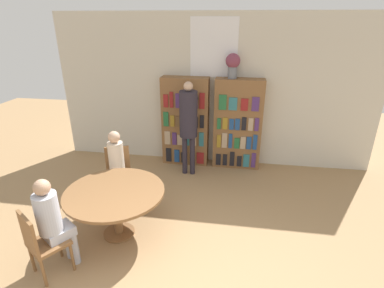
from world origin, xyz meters
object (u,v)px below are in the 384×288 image
(chair_near_camera, at_px, (41,241))
(seated_reader_left, at_px, (117,164))
(flower_vase, at_px, (233,64))
(librarian_standing, at_px, (189,119))
(bookshelf_right, at_px, (238,124))
(bookshelf_left, at_px, (185,122))
(reading_table, at_px, (115,197))
(chair_left_side, at_px, (118,170))
(seated_reader_right, at_px, (53,219))

(chair_near_camera, relative_size, seated_reader_left, 0.71)
(flower_vase, xyz_separation_m, librarian_standing, (-0.75, -0.51, -0.95))
(bookshelf_right, distance_m, chair_near_camera, 3.98)
(bookshelf_left, xyz_separation_m, reading_table, (-0.54, -2.47, -0.29))
(chair_left_side, bearing_deg, librarian_standing, -155.68)
(flower_vase, relative_size, seated_reader_left, 0.37)
(bookshelf_left, bearing_deg, librarian_standing, -73.41)
(bookshelf_left, height_order, bookshelf_right, same)
(bookshelf_right, distance_m, seated_reader_left, 2.53)
(bookshelf_right, bearing_deg, flower_vase, 178.36)
(reading_table, bearing_deg, chair_near_camera, -124.08)
(bookshelf_left, relative_size, bookshelf_right, 1.00)
(seated_reader_left, bearing_deg, bookshelf_left, -136.02)
(reading_table, height_order, librarian_standing, librarian_standing)
(chair_near_camera, distance_m, chair_left_side, 1.81)
(bookshelf_right, height_order, chair_left_side, bookshelf_right)
(librarian_standing, bearing_deg, chair_near_camera, -114.18)
(flower_vase, xyz_separation_m, seated_reader_right, (-1.91, -3.16, -1.38))
(bookshelf_left, xyz_separation_m, bookshelf_right, (1.06, 0.00, -0.00))
(bookshelf_right, distance_m, seated_reader_right, 3.78)
(bookshelf_left, xyz_separation_m, seated_reader_right, (-1.01, -3.16, -0.19))
(bookshelf_right, height_order, seated_reader_right, bookshelf_right)
(chair_near_camera, xyz_separation_m, seated_reader_right, (0.10, 0.15, 0.21))
(flower_vase, bearing_deg, reading_table, -120.31)
(flower_vase, bearing_deg, chair_near_camera, -121.30)
(chair_near_camera, bearing_deg, flower_vase, 92.78)
(flower_vase, relative_size, librarian_standing, 0.25)
(seated_reader_left, bearing_deg, chair_near_camera, 60.12)
(chair_left_side, bearing_deg, seated_reader_right, 65.82)
(chair_left_side, bearing_deg, bookshelf_right, -162.12)
(reading_table, distance_m, seated_reader_right, 0.84)
(reading_table, xyz_separation_m, seated_reader_right, (-0.47, -0.69, 0.10))
(flower_vase, bearing_deg, bookshelf_right, -1.64)
(seated_reader_left, height_order, seated_reader_right, seated_reader_left)
(seated_reader_right, relative_size, librarian_standing, 0.68)
(bookshelf_left, distance_m, bookshelf_right, 1.06)
(bookshelf_right, relative_size, flower_vase, 3.94)
(chair_near_camera, distance_m, seated_reader_right, 0.28)
(seated_reader_right, height_order, librarian_standing, librarian_standing)
(bookshelf_left, height_order, seated_reader_left, bookshelf_left)
(flower_vase, xyz_separation_m, chair_left_side, (-1.79, -1.52, -1.59))
(flower_vase, relative_size, chair_left_side, 0.52)
(bookshelf_left, relative_size, chair_near_camera, 2.04)
(bookshelf_right, height_order, flower_vase, flower_vase)
(seated_reader_right, bearing_deg, librarian_standing, 100.51)
(bookshelf_right, distance_m, chair_left_side, 2.50)
(bookshelf_right, bearing_deg, chair_left_side, -142.21)
(flower_vase, xyz_separation_m, reading_table, (-1.44, -2.47, -1.48))
(chair_left_side, xyz_separation_m, seated_reader_right, (-0.12, -1.65, 0.21))
(reading_table, xyz_separation_m, seated_reader_left, (-0.28, 0.78, 0.09))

